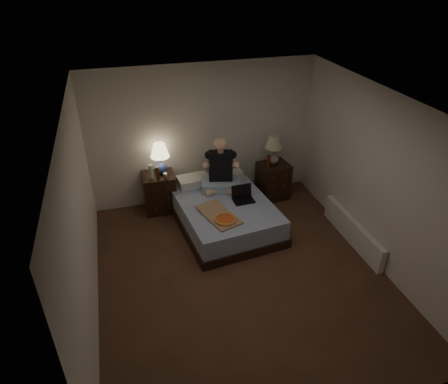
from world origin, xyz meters
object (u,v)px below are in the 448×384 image
object	(u,v)px
radiator	(353,231)
bed	(224,213)
beer_bottle_left	(158,173)
water_bottle	(151,172)
lamp_right	(273,150)
pizza_box	(225,220)
lamp_left	(160,159)
soda_can	(166,176)
person	(221,165)
nightstand_right	(273,181)
beer_bottle_right	(269,161)
laptop	(244,195)
nightstand_left	(160,192)

from	to	relation	value
radiator	bed	bearing A→B (deg)	151.64
beer_bottle_left	water_bottle	bearing A→B (deg)	150.81
lamp_right	pizza_box	distance (m)	1.83
lamp_left	pizza_box	distance (m)	1.66
bed	radiator	xyz separation A→B (m)	(1.84, -0.99, -0.04)
water_bottle	lamp_right	bearing A→B (deg)	-0.42
bed	soda_can	distance (m)	1.18
lamp_left	person	world-z (taller)	person
nightstand_right	soda_can	distance (m)	2.03
bed	nightstand_right	distance (m)	1.32
pizza_box	beer_bottle_right	bearing A→B (deg)	27.43
lamp_left	beer_bottle_left	xyz separation A→B (m)	(-0.09, -0.19, -0.17)
soda_can	pizza_box	xyz separation A→B (m)	(0.71, -1.19, -0.24)
lamp_right	laptop	size ratio (longest dim) A/B	1.65
pizza_box	soda_can	bearing A→B (deg)	102.82
water_bottle	lamp_left	bearing A→B (deg)	34.90
beer_bottle_right	laptop	distance (m)	0.97
lamp_right	radiator	distance (m)	1.98
nightstand_right	beer_bottle_right	distance (m)	0.48
lamp_left	pizza_box	size ratio (longest dim) A/B	0.74
pizza_box	bed	bearing A→B (deg)	57.74
nightstand_left	beer_bottle_right	distance (m)	2.02
beer_bottle_right	beer_bottle_left	bearing A→B (deg)	178.39
radiator	nightstand_left	bearing A→B (deg)	147.57
nightstand_left	pizza_box	bearing A→B (deg)	-58.13
water_bottle	soda_can	world-z (taller)	water_bottle
lamp_left	radiator	distance (m)	3.38
bed	lamp_left	bearing A→B (deg)	130.53
lamp_left	beer_bottle_right	world-z (taller)	lamp_left
nightstand_left	lamp_left	bearing A→B (deg)	33.34
beer_bottle_left	pizza_box	world-z (taller)	beer_bottle_left
soda_can	beer_bottle_right	xyz separation A→B (m)	(1.85, -0.04, 0.05)
beer_bottle_left	beer_bottle_right	xyz separation A→B (m)	(1.97, -0.06, -0.02)
soda_can	beer_bottle_right	size ratio (longest dim) A/B	0.43
water_bottle	pizza_box	world-z (taller)	water_bottle
lamp_left	soda_can	xyz separation A→B (m)	(0.04, -0.21, -0.23)
nightstand_left	water_bottle	world-z (taller)	water_bottle
lamp_left	laptop	size ratio (longest dim) A/B	1.65
soda_can	radiator	world-z (taller)	soda_can
bed	person	size ratio (longest dim) A/B	2.03
person	radiator	bearing A→B (deg)	-24.13
nightstand_left	beer_bottle_right	world-z (taller)	beer_bottle_right
lamp_right	beer_bottle_left	size ratio (longest dim) A/B	2.43
soda_can	pizza_box	world-z (taller)	soda_can
person	radiator	distance (m)	2.39
bed	beer_bottle_right	distance (m)	1.28
bed	beer_bottle_right	size ratio (longest dim) A/B	8.21
beer_bottle_left	radiator	distance (m)	3.32
nightstand_right	water_bottle	size ratio (longest dim) A/B	2.73
pizza_box	lamp_left	bearing A→B (deg)	100.18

